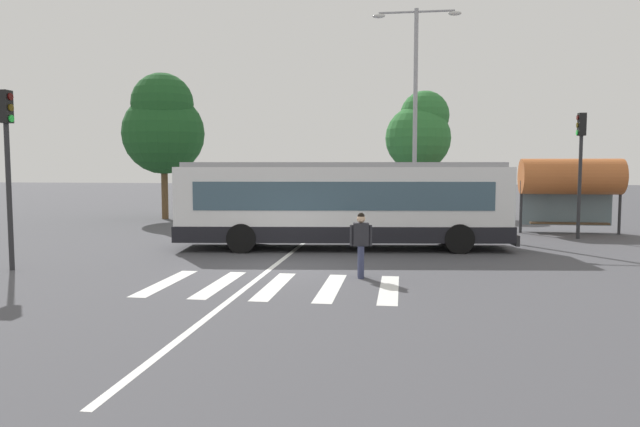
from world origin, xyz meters
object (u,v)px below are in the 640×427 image
at_px(traffic_light_near_corner, 7,151).
at_px(background_tree_right, 420,132).
at_px(parked_car_black, 281,203).
at_px(parked_car_blue, 324,204).
at_px(bus_stop_shelter, 571,178).
at_px(parked_car_red, 469,205).
at_px(city_transit_bus, 343,204).
at_px(twin_arm_street_lamp, 415,97).
at_px(background_tree_left, 163,125).
at_px(parked_car_silver, 370,205).
at_px(parked_car_white, 232,203).
at_px(traffic_light_far_corner, 581,155).
at_px(pedestrian_crossing_street, 361,241).
at_px(parked_car_charcoal, 421,205).

bearing_deg(traffic_light_near_corner, background_tree_right, 61.51).
distance_m(parked_car_black, traffic_light_near_corner, 18.99).
bearing_deg(parked_car_blue, traffic_light_near_corner, -110.04).
bearing_deg(traffic_light_near_corner, bus_stop_shelter, 32.70).
bearing_deg(parked_car_red, parked_car_black, -179.52).
relative_size(city_transit_bus, parked_car_blue, 2.55).
xyz_separation_m(twin_arm_street_lamp, background_tree_left, (-13.58, 2.93, -0.94)).
bearing_deg(parked_car_silver, parked_car_red, 6.87).
relative_size(city_transit_bus, parked_car_white, 2.57).
xyz_separation_m(traffic_light_far_corner, background_tree_right, (-6.02, 12.20, 1.70)).
relative_size(parked_car_black, parked_car_silver, 0.98).
bearing_deg(pedestrian_crossing_street, parked_car_black, 108.10).
bearing_deg(bus_stop_shelter, traffic_light_near_corner, -147.30).
distance_m(pedestrian_crossing_street, background_tree_left, 20.13).
distance_m(parked_car_black, background_tree_right, 9.77).
relative_size(parked_car_black, traffic_light_near_corner, 0.91).
xyz_separation_m(parked_car_white, traffic_light_near_corner, (-1.06, -18.05, 2.58)).
height_order(parked_car_blue, traffic_light_near_corner, traffic_light_near_corner).
bearing_deg(twin_arm_street_lamp, parked_car_red, 60.69).
xyz_separation_m(parked_car_white, parked_car_charcoal, (10.84, -0.11, 0.00)).
bearing_deg(pedestrian_crossing_street, parked_car_white, 116.24).
height_order(parked_car_silver, parked_car_charcoal, same).
bearing_deg(traffic_light_far_corner, background_tree_right, 116.27).
xyz_separation_m(city_transit_bus, parked_car_silver, (0.26, 12.18, -0.82)).
bearing_deg(city_transit_bus, traffic_light_near_corner, -147.32).
bearing_deg(background_tree_right, traffic_light_far_corner, -63.73).
relative_size(parked_car_red, background_tree_left, 0.58).
bearing_deg(traffic_light_near_corner, parked_car_blue, 69.96).
bearing_deg(background_tree_right, bus_stop_shelter, -59.20).
distance_m(parked_car_white, background_tree_right, 12.32).
height_order(traffic_light_near_corner, background_tree_right, background_tree_right).
bearing_deg(parked_car_white, parked_car_black, 7.18).
xyz_separation_m(parked_car_charcoal, traffic_light_far_corner, (6.04, -8.16, 2.59)).
relative_size(pedestrian_crossing_street, parked_car_white, 0.37).
bearing_deg(traffic_light_far_corner, bus_stop_shelter, 85.25).
distance_m(parked_car_blue, background_tree_right, 8.05).
distance_m(parked_car_red, bus_stop_shelter, 7.90).
height_order(parked_car_black, parked_car_charcoal, same).
height_order(city_transit_bus, parked_car_silver, city_transit_bus).
xyz_separation_m(city_transit_bus, background_tree_right, (3.11, 16.32, 3.47)).
xyz_separation_m(parked_car_black, parked_car_blue, (2.61, -0.56, 0.00)).
bearing_deg(parked_car_red, parked_car_charcoal, -168.14).
relative_size(parked_car_black, background_tree_right, 0.60).
distance_m(pedestrian_crossing_street, parked_car_charcoal, 17.83).
relative_size(pedestrian_crossing_street, background_tree_left, 0.22).
xyz_separation_m(pedestrian_crossing_street, parked_car_red, (4.73, 18.27, -0.20)).
relative_size(city_transit_bus, bus_stop_shelter, 2.83).
relative_size(parked_car_red, background_tree_right, 0.61).
bearing_deg(parked_car_silver, pedestrian_crossing_street, -87.51).
xyz_separation_m(city_transit_bus, twin_arm_street_lamp, (2.63, 7.26, 4.53)).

